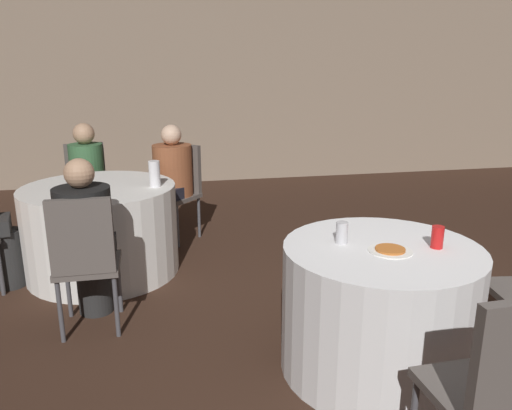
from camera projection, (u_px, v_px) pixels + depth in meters
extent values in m
plane|color=#382319|center=(397.00, 376.00, 2.83)|extent=(16.00, 16.00, 0.00)
cube|color=gray|center=(241.00, 85.00, 7.26)|extent=(16.00, 0.06, 2.80)
cylinder|color=white|center=(379.00, 309.00, 2.82)|extent=(1.09, 1.09, 0.74)
cylinder|color=white|center=(102.00, 230.00, 4.16)|extent=(1.24, 1.24, 0.74)
cylinder|color=#4C4C51|center=(510.00, 346.00, 2.74)|extent=(0.03, 0.03, 0.42)
cylinder|color=#4C4C51|center=(480.00, 316.00, 3.07)|extent=(0.03, 0.03, 0.42)
cube|color=#59514C|center=(479.00, 393.00, 1.99)|extent=(0.41, 0.41, 0.04)
cylinder|color=#4C4C51|center=(481.00, 408.00, 2.25)|extent=(0.03, 0.03, 0.42)
cube|color=#59514C|center=(90.00, 195.00, 4.97)|extent=(0.47, 0.47, 0.04)
cube|color=#59514C|center=(85.00, 167.00, 5.06)|extent=(0.38, 0.13, 0.48)
cylinder|color=#4C4C51|center=(111.00, 220.00, 4.95)|extent=(0.03, 0.03, 0.42)
cylinder|color=#4C4C51|center=(75.00, 224.00, 4.82)|extent=(0.03, 0.03, 0.42)
cylinder|color=#4C4C51|center=(107.00, 211.00, 5.25)|extent=(0.03, 0.03, 0.42)
cylinder|color=#4C4C51|center=(73.00, 215.00, 5.12)|extent=(0.03, 0.03, 0.42)
cube|color=#59514C|center=(174.00, 197.00, 4.92)|extent=(0.56, 0.56, 0.04)
cube|color=#59514C|center=(184.00, 168.00, 5.00)|extent=(0.32, 0.29, 0.48)
cylinder|color=#4C4C51|center=(178.00, 226.00, 4.76)|extent=(0.03, 0.03, 0.42)
cylinder|color=#4C4C51|center=(151.00, 221.00, 4.92)|extent=(0.03, 0.03, 0.42)
cylinder|color=#4C4C51|center=(199.00, 217.00, 5.04)|extent=(0.03, 0.03, 0.42)
cylinder|color=#4C4C51|center=(173.00, 212.00, 5.21)|extent=(0.03, 0.03, 0.42)
cube|color=#59514C|center=(88.00, 265.00, 3.25)|extent=(0.40, 0.40, 0.04)
cube|color=#59514C|center=(81.00, 237.00, 3.01)|extent=(0.38, 0.05, 0.48)
cylinder|color=#4C4C51|center=(68.00, 289.00, 3.44)|extent=(0.03, 0.03, 0.42)
cylinder|color=#4C4C51|center=(119.00, 284.00, 3.51)|extent=(0.03, 0.03, 0.42)
cylinder|color=#4C4C51|center=(60.00, 312.00, 3.12)|extent=(0.03, 0.03, 0.42)
cylinder|color=#4C4C51|center=(116.00, 307.00, 3.19)|extent=(0.03, 0.03, 0.42)
cylinder|color=#4C4C51|center=(3.00, 254.00, 4.06)|extent=(0.03, 0.03, 0.42)
cylinder|color=#4C4C51|center=(0.00, 270.00, 3.76)|extent=(0.03, 0.03, 0.42)
cylinder|color=#282828|center=(94.00, 281.00, 3.52)|extent=(0.24, 0.24, 0.46)
cube|color=#282828|center=(89.00, 249.00, 3.34)|extent=(0.34, 0.32, 0.12)
cylinder|color=black|center=(84.00, 226.00, 3.18)|extent=(0.36, 0.36, 0.50)
sphere|color=tan|center=(79.00, 173.00, 3.08)|extent=(0.19, 0.19, 0.19)
cylinder|color=black|center=(94.00, 222.00, 4.83)|extent=(0.24, 0.24, 0.46)
cube|color=black|center=(90.00, 191.00, 4.85)|extent=(0.37, 0.38, 0.12)
cylinder|color=#38663D|center=(87.00, 169.00, 4.90)|extent=(0.32, 0.32, 0.49)
sphere|color=tan|center=(84.00, 134.00, 4.80)|extent=(0.20, 0.20, 0.20)
cylinder|color=black|center=(160.00, 223.00, 4.79)|extent=(0.24, 0.24, 0.46)
cube|color=black|center=(166.00, 192.00, 4.81)|extent=(0.48, 0.48, 0.12)
cylinder|color=brown|center=(173.00, 170.00, 4.84)|extent=(0.38, 0.38, 0.49)
sphere|color=#DBB293|center=(171.00, 135.00, 4.75)|extent=(0.19, 0.19, 0.19)
cylinder|color=#282828|center=(8.00, 258.00, 3.93)|extent=(0.24, 0.24, 0.46)
cylinder|color=white|center=(390.00, 251.00, 2.66)|extent=(0.23, 0.23, 0.01)
cylinder|color=#BC6628|center=(390.00, 249.00, 2.65)|extent=(0.16, 0.16, 0.01)
cylinder|color=silver|center=(342.00, 233.00, 2.76)|extent=(0.07, 0.07, 0.12)
cylinder|color=red|center=(437.00, 237.00, 2.69)|extent=(0.07, 0.07, 0.12)
cylinder|color=white|center=(154.00, 174.00, 4.02)|extent=(0.09, 0.09, 0.21)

